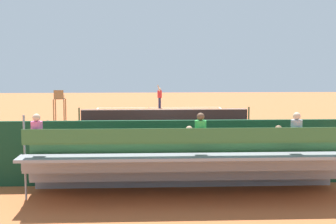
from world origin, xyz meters
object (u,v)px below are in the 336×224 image
object	(u,v)px
equipment_bag	(199,173)
tennis_ball_far	(180,111)
courtside_bench	(265,160)
tennis_racket	(147,108)
bleacher_stand	(187,163)
umpire_chair	(59,104)
line_judge	(45,149)
tennis_net	(165,117)
tennis_player	(160,96)
tennis_ball_near	(157,111)

from	to	relation	value
equipment_bag	tennis_ball_far	bearing A→B (deg)	-92.64
courtside_bench	tennis_ball_far	world-z (taller)	courtside_bench
tennis_racket	tennis_ball_far	distance (m)	3.63
bleacher_stand	tennis_racket	bearing A→B (deg)	-87.90
umpire_chair	equipment_bag	bearing A→B (deg)	117.22
courtside_bench	tennis_ball_far	xyz separation A→B (m)	(1.21, -21.29, -0.53)
line_judge	equipment_bag	bearing A→B (deg)	179.30
tennis_net	tennis_ball_far	size ratio (longest dim) A/B	156.06
line_judge	umpire_chair	bearing A→B (deg)	-82.11
tennis_player	line_judge	xyz separation A→B (m)	(4.42, 23.75, 0.00)
equipment_bag	tennis_ball_near	distance (m)	21.42
bleacher_stand	line_judge	size ratio (longest dim) A/B	4.70
tennis_net	equipment_bag	bearing A→B (deg)	92.33
umpire_chair	courtside_bench	size ratio (longest dim) A/B	1.19
umpire_chair	line_judge	bearing A→B (deg)	97.89
tennis_player	tennis_ball_near	distance (m)	2.61
courtside_bench	tennis_ball_near	bearing A→B (deg)	-81.98
bleacher_stand	tennis_ball_far	distance (m)	23.46
tennis_racket	line_judge	size ratio (longest dim) A/B	0.29
tennis_player	tennis_ball_far	bearing A→B (deg)	122.13
tennis_net	equipment_bag	size ratio (longest dim) A/B	11.44
bleacher_stand	tennis_ball_far	xyz separation A→B (m)	(-1.55, -23.39, -0.92)
tennis_player	tennis_net	bearing A→B (deg)	89.83
tennis_ball_far	tennis_racket	bearing A→B (deg)	-46.38
courtside_bench	tennis_ball_near	distance (m)	21.49
equipment_bag	tennis_ball_near	xyz separation A→B (m)	(0.80, -21.40, -0.15)
bleacher_stand	line_judge	xyz separation A→B (m)	(4.37, -2.03, 0.07)
tennis_racket	tennis_net	bearing A→B (deg)	95.22
courtside_bench	tennis_player	xyz separation A→B (m)	(2.71, -23.68, 0.46)
tennis_net	tennis_player	distance (m)	10.42
umpire_chair	tennis_ball_far	world-z (taller)	umpire_chair
equipment_bag	tennis_ball_near	size ratio (longest dim) A/B	13.64
tennis_player	tennis_ball_near	world-z (taller)	tennis_player
tennis_net	tennis_ball_near	bearing A→B (deg)	-88.14
courtside_bench	tennis_player	distance (m)	23.84
tennis_net	tennis_player	xyz separation A→B (m)	(-0.03, -10.41, 0.51)
umpire_chair	tennis_ball_far	xyz separation A→B (m)	(-7.73, -8.31, -1.28)
umpire_chair	tennis_net	bearing A→B (deg)	-177.33
tennis_net	tennis_ball_near	xyz separation A→B (m)	(0.26, -8.00, -0.47)
bleacher_stand	line_judge	world-z (taller)	bleacher_stand
equipment_bag	tennis_net	bearing A→B (deg)	-87.67
bleacher_stand	equipment_bag	bearing A→B (deg)	-105.94
courtside_bench	equipment_bag	size ratio (longest dim) A/B	2.00
bleacher_stand	line_judge	distance (m)	4.82
tennis_net	tennis_ball_near	distance (m)	8.02
tennis_racket	tennis_ball_near	world-z (taller)	tennis_ball_near
courtside_bench	tennis_racket	bearing A→B (deg)	-81.18
umpire_chair	tennis_player	bearing A→B (deg)	-120.22
courtside_bench	umpire_chair	bearing A→B (deg)	-55.45
tennis_ball_near	tennis_player	bearing A→B (deg)	-96.89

